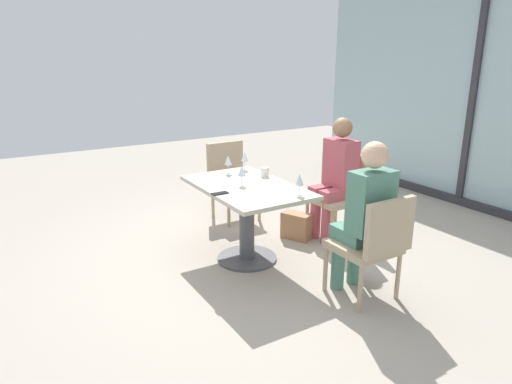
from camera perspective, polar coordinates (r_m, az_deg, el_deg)
The scene contains 15 objects.
ground_plane at distance 4.36m, azimuth -1.13°, elevation -8.39°, with size 12.00×12.00×0.00m, color #A89E8E.
window_wall_backdrop at distance 6.23m, azimuth 25.47°, elevation 9.32°, with size 5.09×0.10×2.70m.
dining_table_main at distance 4.16m, azimuth -1.18°, elevation -1.83°, with size 1.24×0.77×0.73m.
chair_near_window at distance 4.83m, azimuth 10.77°, elevation 0.17°, with size 0.46×0.51×0.87m.
chair_far_right at distance 3.60m, azimuth 14.42°, elevation -6.01°, with size 0.50×0.46×0.87m.
chair_far_left at distance 5.33m, azimuth -3.10°, elevation 2.06°, with size 0.50×0.46×0.87m.
person_near_window at distance 4.71m, azimuth 9.92°, elevation 2.34°, with size 0.34×0.39×1.26m.
person_far_right at distance 3.60m, azimuth 13.43°, elevation -2.47°, with size 0.39×0.34×1.26m.
wine_glass_0 at distance 3.80m, azimuth 5.44°, elevation 1.51°, with size 0.07×0.07×0.18m.
wine_glass_1 at distance 4.48m, azimuth -3.51°, elevation 3.95°, with size 0.07×0.07×0.18m.
wine_glass_2 at distance 4.63m, azimuth -1.44°, elevation 4.41°, with size 0.07×0.07×0.18m.
wine_glass_3 at distance 4.06m, azimuth -1.79°, elevation 2.62°, with size 0.07×0.07×0.18m.
coffee_cup at distance 4.38m, azimuth 1.12°, elevation 2.52°, with size 0.08×0.08×0.09m, color white.
cell_phone_on_table at distance 3.86m, azimuth -4.55°, elevation -0.17°, with size 0.07×0.14×0.01m, color black.
handbag_0 at distance 4.79m, azimuth 5.08°, elevation -4.24°, with size 0.30×0.16×0.28m, color #A3704C.
Camera 1 is at (3.41, -1.98, 1.87)m, focal length 31.98 mm.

